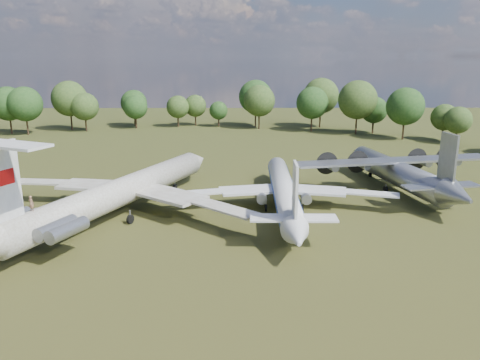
{
  "coord_description": "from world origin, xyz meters",
  "views": [
    {
      "loc": [
        12.24,
        -67.82,
        23.15
      ],
      "look_at": [
        12.81,
        0.61,
        5.0
      ],
      "focal_mm": 35.0,
      "sensor_mm": 36.0,
      "label": 1
    }
  ],
  "objects_px": {
    "tu104_jet": "(284,195)",
    "person_on_il62": "(31,203)",
    "il62_airliner": "(120,198)",
    "an12_transport": "(397,176)"
  },
  "relations": [
    {
      "from": "tu104_jet",
      "to": "an12_transport",
      "type": "xyz_separation_m",
      "value": [
        21.14,
        10.58,
        0.34
      ]
    },
    {
      "from": "il62_airliner",
      "to": "tu104_jet",
      "type": "relative_size",
      "value": 1.24
    },
    {
      "from": "il62_airliner",
      "to": "person_on_il62",
      "type": "relative_size",
      "value": 31.35
    },
    {
      "from": "tu104_jet",
      "to": "an12_transport",
      "type": "bearing_deg",
      "value": 27.87
    },
    {
      "from": "il62_airliner",
      "to": "person_on_il62",
      "type": "height_order",
      "value": "person_on_il62"
    },
    {
      "from": "person_on_il62",
      "to": "il62_airliner",
      "type": "bearing_deg",
      "value": -94.96
    },
    {
      "from": "il62_airliner",
      "to": "tu104_jet",
      "type": "bearing_deg",
      "value": 30.7
    },
    {
      "from": "tu104_jet",
      "to": "person_on_il62",
      "type": "height_order",
      "value": "person_on_il62"
    },
    {
      "from": "il62_airliner",
      "to": "tu104_jet",
      "type": "xyz_separation_m",
      "value": [
        24.63,
        2.84,
        -0.51
      ]
    },
    {
      "from": "an12_transport",
      "to": "il62_airliner",
      "type": "bearing_deg",
      "value": -174.57
    }
  ]
}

